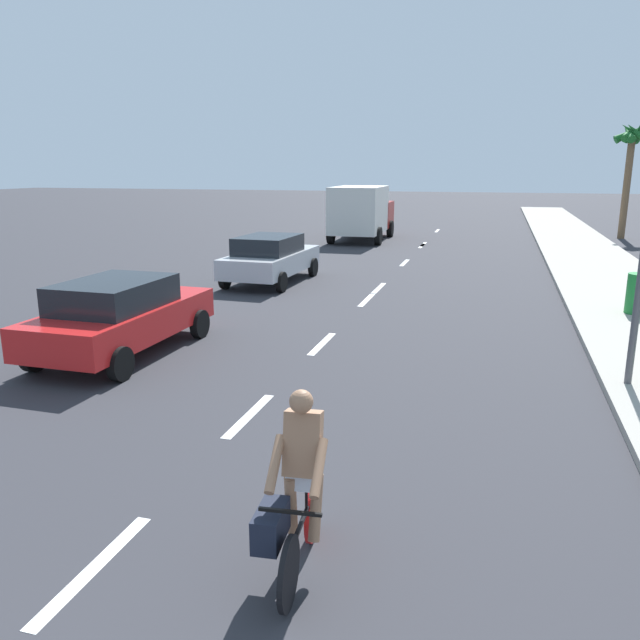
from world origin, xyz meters
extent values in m
plane|color=#2D2D33|center=(0.00, 20.00, 0.00)|extent=(160.00, 160.00, 0.00)
cube|color=#9E998E|center=(7.25, 22.00, 0.07)|extent=(3.60, 80.00, 0.14)
cube|color=white|center=(0.00, 4.80, 0.00)|extent=(0.16, 1.80, 0.01)
cube|color=white|center=(0.00, 8.73, 0.00)|extent=(0.16, 1.80, 0.01)
cube|color=white|center=(0.00, 12.92, 0.00)|extent=(0.16, 1.80, 0.01)
cube|color=white|center=(0.00, 17.68, 0.00)|extent=(0.16, 1.80, 0.01)
cube|color=white|center=(0.00, 19.60, 0.00)|extent=(0.16, 1.80, 0.01)
cube|color=white|center=(0.00, 25.20, 0.00)|extent=(0.16, 1.80, 0.01)
cube|color=white|center=(0.00, 30.97, 0.00)|extent=(0.16, 1.80, 0.01)
cube|color=white|center=(0.00, 31.58, 0.00)|extent=(0.16, 1.80, 0.01)
cube|color=white|center=(0.00, 38.67, 0.00)|extent=(0.16, 1.80, 0.01)
cylinder|color=black|center=(1.98, 4.80, 0.33)|extent=(0.11, 0.66, 0.66)
cylinder|color=red|center=(1.89, 5.85, 0.33)|extent=(0.11, 0.66, 0.66)
cube|color=black|center=(1.94, 5.32, 0.51)|extent=(0.12, 0.94, 0.04)
cylinder|color=black|center=(1.92, 5.53, 0.75)|extent=(0.03, 0.03, 0.48)
cube|color=black|center=(1.97, 4.88, 0.88)|extent=(0.56, 0.08, 0.03)
cube|color=#9E7051|center=(1.93, 5.40, 1.28)|extent=(0.37, 0.34, 0.63)
sphere|color=#9E7051|center=(1.93, 5.34, 1.71)|extent=(0.22, 0.22, 0.22)
cube|color=white|center=(1.92, 5.45, 0.95)|extent=(0.34, 0.25, 0.28)
cube|color=black|center=(1.74, 5.02, 0.63)|extent=(0.28, 0.54, 0.32)
cylinder|color=#9E7051|center=(2.05, 5.41, 0.63)|extent=(0.14, 0.32, 0.62)
cylinder|color=#9E7051|center=(1.81, 5.39, 0.63)|extent=(0.13, 0.21, 0.63)
cylinder|color=#9E7051|center=(2.15, 5.16, 1.18)|extent=(0.13, 0.49, 0.41)
cylinder|color=#9E7051|center=(1.75, 5.12, 1.18)|extent=(0.13, 0.49, 0.41)
cube|color=red|center=(-3.75, 11.14, 0.69)|extent=(1.95, 4.52, 0.64)
cube|color=black|center=(-3.76, 10.91, 1.29)|extent=(1.69, 2.36, 0.56)
cylinder|color=black|center=(-4.68, 12.68, 0.32)|extent=(0.19, 0.64, 0.64)
cylinder|color=black|center=(-2.79, 12.65, 0.32)|extent=(0.19, 0.64, 0.64)
cylinder|color=black|center=(-4.72, 9.62, 0.32)|extent=(0.19, 0.64, 0.64)
cylinder|color=black|center=(-2.83, 9.60, 0.32)|extent=(0.19, 0.64, 0.64)
cube|color=#B7BABF|center=(-3.66, 19.67, 0.69)|extent=(2.05, 4.61, 0.64)
cube|color=black|center=(-3.67, 19.45, 1.29)|extent=(1.76, 2.42, 0.56)
cylinder|color=black|center=(-4.57, 21.25, 0.32)|extent=(0.20, 0.65, 0.64)
cylinder|color=black|center=(-2.66, 21.19, 0.32)|extent=(0.20, 0.65, 0.64)
cylinder|color=black|center=(-4.67, 18.16, 0.32)|extent=(0.20, 0.65, 0.64)
cylinder|color=black|center=(-2.76, 18.10, 0.32)|extent=(0.20, 0.65, 0.64)
cube|color=maroon|center=(-3.38, 34.63, 1.20)|extent=(2.44, 2.38, 1.40)
cube|color=silver|center=(-3.33, 31.64, 1.65)|extent=(2.47, 4.20, 2.30)
cylinder|color=black|center=(-4.58, 34.48, 0.45)|extent=(0.30, 0.90, 0.90)
cylinder|color=black|center=(-2.18, 34.52, 0.45)|extent=(0.30, 0.90, 0.90)
cylinder|color=black|center=(-4.51, 30.58, 0.45)|extent=(0.30, 0.90, 0.90)
cylinder|color=black|center=(-2.11, 30.62, 0.45)|extent=(0.30, 0.90, 0.90)
cylinder|color=brown|center=(9.94, 37.14, 2.83)|extent=(0.36, 0.36, 5.66)
cone|color=#195B23|center=(10.19, 37.13, 5.51)|extent=(0.50, 1.55, 1.21)
cone|color=#195B23|center=(10.11, 37.33, 5.51)|extent=(1.26, 1.28, 1.22)
cone|color=#195B23|center=(9.91, 37.39, 5.51)|extent=(1.74, 0.71, 1.17)
cone|color=#195B23|center=(9.72, 37.25, 5.51)|extent=(0.91, 1.44, 1.21)
cone|color=#195B23|center=(9.70, 37.07, 5.51)|extent=(0.76, 1.43, 1.26)
cone|color=#195B23|center=(9.93, 36.89, 5.51)|extent=(1.43, 0.50, 1.13)
cone|color=#195B23|center=(10.06, 36.92, 5.51)|extent=(1.41, 1.03, 1.21)
cylinder|color=#19722D|center=(7.06, 17.35, 0.65)|extent=(0.60, 0.60, 1.02)
camera|label=1|loc=(3.53, 0.36, 3.75)|focal=34.90mm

